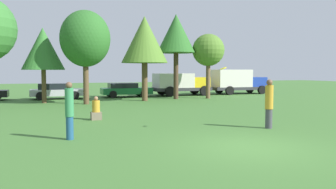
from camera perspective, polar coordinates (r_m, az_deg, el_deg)
ground_plane at (r=10.59m, az=13.60°, el=-8.61°), size 120.00×120.00×0.00m
person_thrower at (r=11.72m, az=-16.26°, el=-2.51°), size 0.28×0.28×1.93m
person_catcher at (r=14.07m, az=16.64°, el=-1.42°), size 0.32×0.32×1.96m
frisbee at (r=12.84m, az=9.27°, el=4.36°), size 0.25×0.25×0.13m
bystander_sitting at (r=16.27m, az=-12.02°, el=-2.62°), size 0.48×0.40×1.11m
tree_1 at (r=25.87m, az=-20.28°, el=7.18°), size 2.99×2.99×5.38m
tree_2 at (r=24.22m, az=-13.75°, el=9.05°), size 3.42×3.42×6.46m
tree_3 at (r=26.32m, az=-3.97°, el=9.13°), size 3.57×3.57×6.50m
tree_4 at (r=28.11m, az=1.36°, el=10.10°), size 3.14×3.14×6.94m
tree_5 at (r=28.73m, az=6.80°, el=7.34°), size 2.69×2.69×5.40m
parked_car_silver at (r=29.29m, az=-18.29°, el=0.60°), size 4.31×2.12×1.29m
parked_car_green at (r=30.37m, az=-7.17°, el=0.84°), size 4.48×2.14×1.25m
delivery_truck_yellow at (r=32.00m, az=2.03°, el=1.94°), size 5.62×2.72×2.08m
delivery_truck_blue at (r=34.91m, az=11.49°, el=2.24°), size 5.98×2.56×2.45m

